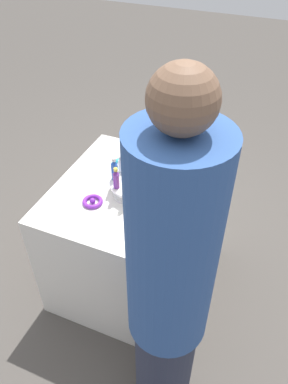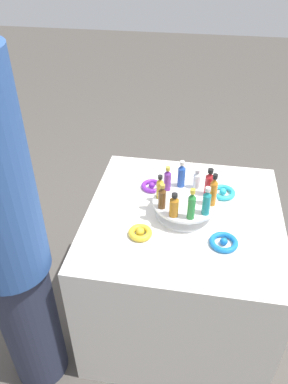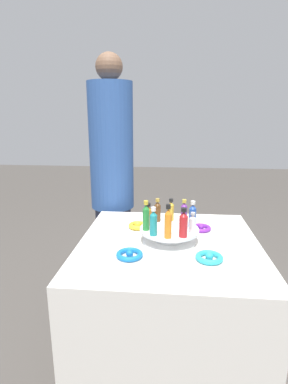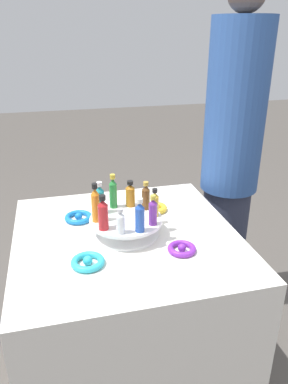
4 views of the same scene
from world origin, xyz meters
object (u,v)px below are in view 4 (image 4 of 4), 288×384
bottle_blue (140,216)px  bottle_clear (120,222)px  ribbon_bow_gold (156,208)px  bottle_red (103,214)px  bottle_brown (146,197)px  bottle_purple (153,211)px  bottle_gold (155,204)px  bottle_orange (96,204)px  ribbon_bow_blue (78,217)px  ribbon_bow_purple (182,249)px  person_figure (231,161)px  bottle_amber (130,194)px  bottle_teal (100,199)px  bottle_green (113,192)px  ribbon_bow_teal (88,262)px  display_stand (126,226)px

bottle_blue → bottle_clear: size_ratio=1.35×
ribbon_bow_gold → bottle_red: bearing=131.4°
bottle_brown → ribbon_bow_gold: size_ratio=1.18×
bottle_blue → bottle_purple: (0.04, -0.06, -0.00)m
bottle_blue → bottle_clear: bearing=87.0°
bottle_purple → bottle_gold: size_ratio=1.04×
bottle_orange → ribbon_bow_blue: size_ratio=1.33×
ribbon_bow_purple → person_figure: size_ratio=0.06×
ribbon_bow_purple → bottle_blue: bearing=67.3°
bottle_amber → bottle_teal: size_ratio=0.83×
bottle_gold → ribbon_bow_gold: size_ratio=1.15×
bottle_teal → ribbon_bow_blue: (0.09, 0.08, -0.11)m
bottle_teal → bottle_red: 0.13m
bottle_amber → bottle_green: bottle_green is taller
ribbon_bow_purple → ribbon_bow_blue: bearing=45.4°
bottle_amber → bottle_orange: bottle_orange is taller
bottle_clear → person_figure: 0.80m
bottle_blue → bottle_red: bottle_red is taller
bottle_red → bottle_green: bearing=-21.0°
bottle_gold → ribbon_bow_blue: 0.33m
bottle_teal → ribbon_bow_teal: (-0.23, 0.08, -0.11)m
bottle_brown → ribbon_bow_teal: 0.35m
bottle_gold → bottle_orange: size_ratio=0.75×
ribbon_bow_purple → person_figure: bearing=-39.0°
bottle_orange → bottle_green: bearing=-39.0°
bottle_gold → bottle_clear: size_ratio=1.19×
bottle_brown → person_figure: person_figure is taller
bottle_orange → ribbon_bow_teal: bearing=162.5°
bottle_blue → display_stand: bearing=15.0°
bottle_amber → ribbon_bow_blue: (0.06, 0.20, -0.10)m
ribbon_bow_gold → ribbon_bow_blue: (-0.00, 0.32, -0.00)m
bottle_purple → bottle_amber: (0.17, 0.05, -0.00)m
display_stand → bottle_clear: (-0.10, 0.04, 0.07)m
display_stand → bottle_clear: 0.13m
bottle_orange → ribbon_bow_teal: (-0.17, 0.05, -0.12)m
display_stand → bottle_brown: bottle_brown is taller
bottle_red → ribbon_bow_purple: (-0.10, -0.25, -0.12)m
bottle_amber → ribbon_bow_blue: bottle_amber is taller
bottle_teal → bottle_gold: bearing=-111.0°
bottle_gold → bottle_amber: bottle_gold is taller
bottle_gold → bottle_red: bearing=105.0°
bottle_brown → ribbon_bow_blue: bearing=68.1°
bottle_orange → bottle_red: 0.07m
bottle_blue → ribbon_bow_gold: bearing=-26.4°
bottle_teal → bottle_clear: bottle_teal is taller
bottle_teal → ribbon_bow_gold: (0.10, -0.24, -0.11)m
bottle_clear → bottle_teal: bearing=15.0°
bottle_purple → bottle_brown: (0.13, -0.01, -0.00)m
ribbon_bow_gold → bottle_clear: bearing=142.9°
ribbon_bow_gold → bottle_amber: bearing=117.1°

